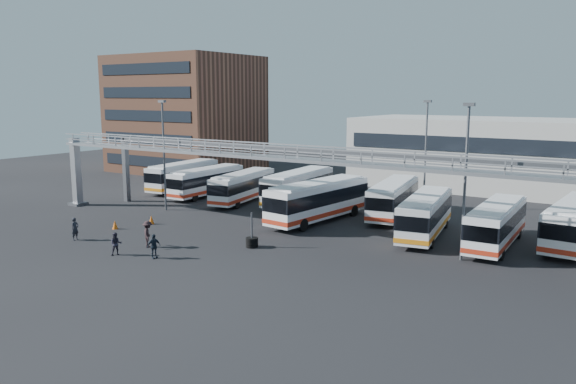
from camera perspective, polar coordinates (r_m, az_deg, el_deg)
The scene contains 23 objects.
ground at distance 37.87m, azimuth -3.83°, elevation -6.58°, with size 140.00×140.00×0.00m, color black.
gantry at distance 41.48m, azimuth 0.98°, elevation 2.66°, with size 51.40×5.15×7.10m.
apartment_building at distance 81.32m, azimuth -10.32°, elevation 7.80°, with size 18.00×15.00×16.00m, color brown.
warehouse at distance 67.97m, azimuth 24.73°, elevation 3.30°, with size 42.00×14.00×8.00m, color #9E9E99.
light_pole_left at distance 53.21m, azimuth -12.50°, elevation 4.26°, with size 0.70×0.35×10.21m.
light_pole_mid at distance 37.60m, azimuth 17.59°, elevation 1.80°, with size 0.70×0.35×10.21m.
light_pole_back at distance 54.22m, azimuth 13.82°, elevation 4.31°, with size 0.70×0.35×10.21m.
bus_0 at distance 64.65m, azimuth -10.59°, elevation 1.72°, with size 3.38×10.53×3.14m.
bus_1 at distance 60.36m, azimuth -8.25°, elevation 1.16°, with size 2.57×10.05×3.03m.
bus_2 at distance 56.50m, azimuth -4.60°, elevation 0.64°, with size 3.96×10.24×3.03m.
bus_3 at distance 55.36m, azimuth 1.08°, elevation 0.62°, with size 3.27×10.97×3.29m.
bus_4 at distance 47.74m, azimuth 3.13°, elevation -0.75°, with size 3.91×11.65×3.47m.
bus_5 at distance 50.45m, azimuth 10.66°, elevation -0.53°, with size 4.21×10.70×3.17m.
bus_6 at distance 44.02m, azimuth 13.80°, elevation -2.14°, with size 4.12×10.75×3.19m.
bus_7 at distance 42.51m, azimuth 20.42°, elevation -2.98°, with size 2.70×10.27×3.10m.
bus_8 at distance 44.75m, azimuth 27.07°, elevation -2.72°, with size 3.10×10.82×3.25m.
pedestrian_a at distance 44.69m, azimuth -20.82°, elevation -3.52°, with size 0.62×0.41×1.71m, color black.
pedestrian_b at distance 39.63m, azimuth -17.07°, elevation -5.07°, with size 0.76×0.60×1.57m, color #272331.
pedestrian_c at distance 41.07m, azimuth -14.04°, elevation -4.17°, with size 1.23×0.71×1.90m, color black.
pedestrian_d at distance 38.27m, azimuth -13.48°, elevation -5.38°, with size 0.96×0.40×1.64m, color #19222E.
cone_left at distance 47.42m, azimuth -17.17°, elevation -3.20°, with size 0.44×0.44×0.70m, color #DE5B0C.
cone_right at distance 48.37m, azimuth -13.71°, elevation -2.76°, with size 0.47×0.47×0.74m, color #DE5B0C.
tire_stack at distance 40.06m, azimuth -3.69°, elevation -5.02°, with size 0.88×0.88×2.52m.
Camera 1 is at (22.01, -28.90, 10.70)m, focal length 35.00 mm.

